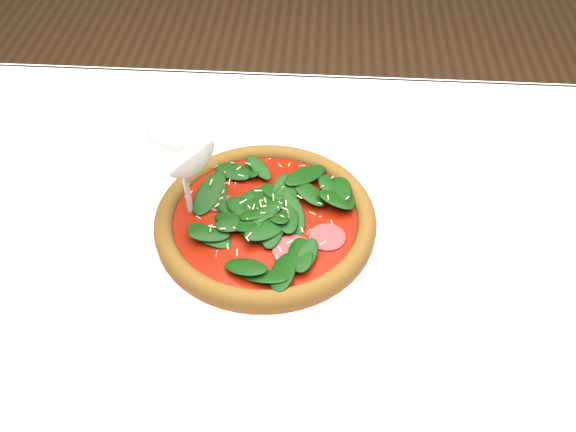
{
  "coord_description": "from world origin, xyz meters",
  "views": [
    {
      "loc": [
        0.01,
        -0.52,
        1.35
      ],
      "look_at": [
        -0.03,
        0.05,
        0.77
      ],
      "focal_mm": 40.0,
      "sensor_mm": 36.0,
      "label": 1
    }
  ],
  "objects": [
    {
      "name": "saucer_far",
      "position": [
        0.32,
        0.27,
        0.76
      ],
      "size": [
        0.15,
        0.15,
        0.01
      ],
      "color": "white",
      "rests_on": "dining_table"
    },
    {
      "name": "pizza",
      "position": [
        -0.05,
        0.04,
        0.78
      ],
      "size": [
        0.36,
        0.36,
        0.04
      ],
      "rotation": [
        0.0,
        0.0,
        0.37
      ],
      "color": "#985B24",
      "rests_on": "plate"
    },
    {
      "name": "plate",
      "position": [
        -0.05,
        0.04,
        0.76
      ],
      "size": [
        0.32,
        0.32,
        0.01
      ],
      "color": "white",
      "rests_on": "dining_table"
    },
    {
      "name": "wine_glass",
      "position": [
        -0.15,
        0.05,
        0.89
      ],
      "size": [
        0.08,
        0.08,
        0.2
      ],
      "color": "white",
      "rests_on": "dining_table"
    },
    {
      "name": "dining_table",
      "position": [
        0.0,
        0.0,
        0.65
      ],
      "size": [
        1.21,
        0.81,
        0.75
      ],
      "color": "silver",
      "rests_on": "ground"
    }
  ]
}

